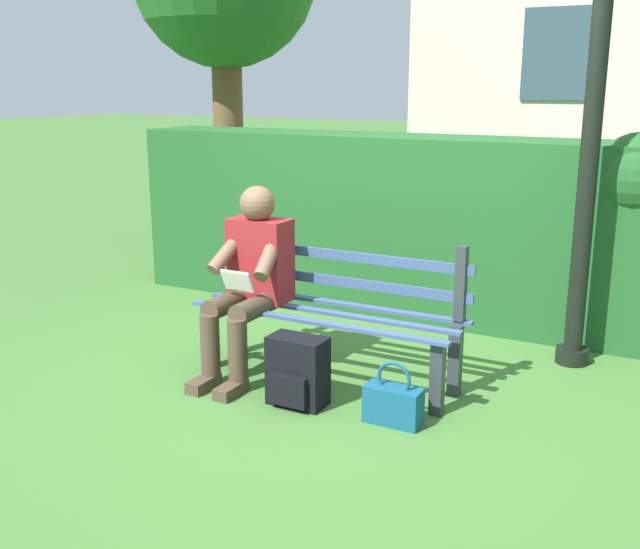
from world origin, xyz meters
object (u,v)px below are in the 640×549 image
Objects in this scene: person_seated at (250,277)px; lamp_post at (602,18)px; handbag at (393,403)px; park_bench at (333,311)px; backpack at (297,372)px.

lamp_post is at bearing -147.65° from person_seated.
handbag is 0.10× the size of lamp_post.
lamp_post is (-1.28, -0.96, 1.73)m from park_bench.
backpack is 0.11× the size of lamp_post.
lamp_post is at bearing -143.24° from park_bench.
park_bench is at bearing 36.76° from lamp_post.
park_bench is 0.45× the size of lamp_post.
person_seated is at bearing -30.61° from backpack.
backpack is at bearing 2.63° from handbag.
lamp_post reaches higher than backpack.
backpack reaches higher than handbag.
person_seated is at bearing -14.13° from handbag.
person_seated is 2.92× the size of backpack.
backpack is (-0.51, 0.30, -0.43)m from person_seated.
park_bench is 0.55m from person_seated.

